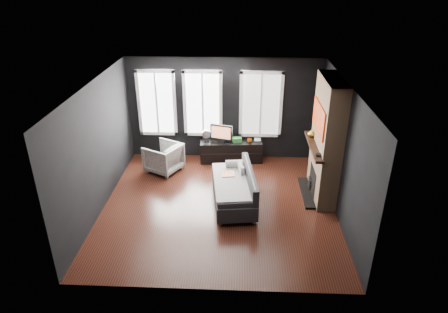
{
  "coord_description": "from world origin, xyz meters",
  "views": [
    {
      "loc": [
        0.45,
        -7.37,
        4.79
      ],
      "look_at": [
        0.1,
        0.3,
        1.05
      ],
      "focal_mm": 32.0,
      "sensor_mm": 36.0,
      "label": 1
    }
  ],
  "objects_px": {
    "media_console": "(231,151)",
    "mug": "(249,140)",
    "monitor": "(221,132)",
    "book": "(254,136)",
    "armchair": "(163,156)",
    "sofa": "(233,187)",
    "mantel_vase": "(312,133)"
  },
  "relations": [
    {
      "from": "monitor",
      "to": "mug",
      "type": "xyz_separation_m",
      "value": [
        0.74,
        0.02,
        -0.21
      ]
    },
    {
      "from": "monitor",
      "to": "mug",
      "type": "bearing_deg",
      "value": 17.38
    },
    {
      "from": "sofa",
      "to": "mantel_vase",
      "type": "bearing_deg",
      "value": 20.43
    },
    {
      "from": "armchair",
      "to": "media_console",
      "type": "distance_m",
      "value": 1.82
    },
    {
      "from": "monitor",
      "to": "mug",
      "type": "relative_size",
      "value": 5.0
    },
    {
      "from": "monitor",
      "to": "mantel_vase",
      "type": "bearing_deg",
      "value": -12.79
    },
    {
      "from": "media_console",
      "to": "book",
      "type": "distance_m",
      "value": 0.74
    },
    {
      "from": "sofa",
      "to": "media_console",
      "type": "distance_m",
      "value": 2.1
    },
    {
      "from": "sofa",
      "to": "mantel_vase",
      "type": "xyz_separation_m",
      "value": [
        1.74,
        0.9,
        0.92
      ]
    },
    {
      "from": "sofa",
      "to": "media_console",
      "type": "relative_size",
      "value": 1.14
    },
    {
      "from": "monitor",
      "to": "mantel_vase",
      "type": "xyz_separation_m",
      "value": [
        2.11,
        -1.14,
        0.49
      ]
    },
    {
      "from": "mantel_vase",
      "to": "sofa",
      "type": "bearing_deg",
      "value": -152.52
    },
    {
      "from": "media_console",
      "to": "mug",
      "type": "xyz_separation_m",
      "value": [
        0.48,
        -0.02,
        0.34
      ]
    },
    {
      "from": "media_console",
      "to": "mantel_vase",
      "type": "xyz_separation_m",
      "value": [
        1.85,
        -1.19,
        1.04
      ]
    },
    {
      "from": "armchair",
      "to": "mantel_vase",
      "type": "xyz_separation_m",
      "value": [
        3.54,
        -0.53,
        0.92
      ]
    },
    {
      "from": "media_console",
      "to": "monitor",
      "type": "xyz_separation_m",
      "value": [
        -0.26,
        -0.05,
        0.55
      ]
    },
    {
      "from": "mantel_vase",
      "to": "monitor",
      "type": "bearing_deg",
      "value": 151.54
    },
    {
      "from": "media_console",
      "to": "monitor",
      "type": "height_order",
      "value": "monitor"
    },
    {
      "from": "book",
      "to": "sofa",
      "type": "bearing_deg",
      "value": -102.65
    },
    {
      "from": "armchair",
      "to": "sofa",
      "type": "bearing_deg",
      "value": 79.6
    },
    {
      "from": "armchair",
      "to": "media_console",
      "type": "bearing_deg",
      "value": 139.5
    },
    {
      "from": "book",
      "to": "armchair",
      "type": "bearing_deg",
      "value": -160.9
    },
    {
      "from": "media_console",
      "to": "mug",
      "type": "distance_m",
      "value": 0.59
    },
    {
      "from": "monitor",
      "to": "media_console",
      "type": "bearing_deg",
      "value": 25.89
    },
    {
      "from": "sofa",
      "to": "mug",
      "type": "height_order",
      "value": "sofa"
    },
    {
      "from": "monitor",
      "to": "mug",
      "type": "distance_m",
      "value": 0.77
    },
    {
      "from": "mantel_vase",
      "to": "book",
      "type": "bearing_deg",
      "value": 133.1
    },
    {
      "from": "media_console",
      "to": "monitor",
      "type": "relative_size",
      "value": 2.72
    },
    {
      "from": "sofa",
      "to": "monitor",
      "type": "height_order",
      "value": "monitor"
    },
    {
      "from": "book",
      "to": "media_console",
      "type": "bearing_deg",
      "value": -167.74
    },
    {
      "from": "armchair",
      "to": "mug",
      "type": "relative_size",
      "value": 6.67
    },
    {
      "from": "media_console",
      "to": "mantel_vase",
      "type": "height_order",
      "value": "mantel_vase"
    }
  ]
}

